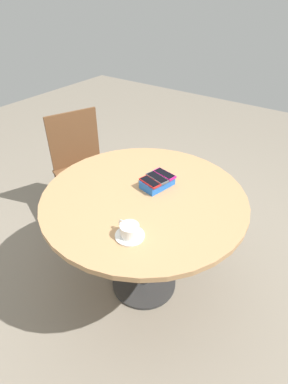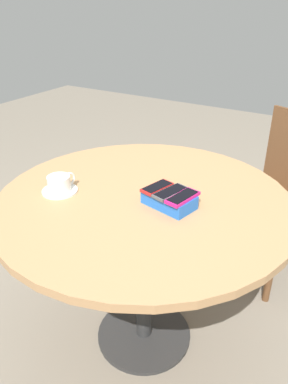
{
  "view_description": "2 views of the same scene",
  "coord_description": "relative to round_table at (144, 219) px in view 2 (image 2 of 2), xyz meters",
  "views": [
    {
      "loc": [
        1.09,
        0.78,
        1.72
      ],
      "look_at": [
        0.0,
        0.0,
        0.77
      ],
      "focal_mm": 28.0,
      "sensor_mm": 36.0,
      "label": 1
    },
    {
      "loc": [
        -0.65,
        1.08,
        1.44
      ],
      "look_at": [
        0.0,
        0.0,
        0.77
      ],
      "focal_mm": 35.0,
      "sensor_mm": 36.0,
      "label": 2
    }
  ],
  "objects": [
    {
      "name": "round_table",
      "position": [
        0.0,
        0.0,
        0.0
      ],
      "size": [
        1.14,
        1.14,
        0.75
      ],
      "color": "#2D2D2D",
      "rests_on": "ground_plane"
    },
    {
      "name": "ground_plane",
      "position": [
        0.0,
        0.0,
        -0.65
      ],
      "size": [
        8.0,
        8.0,
        0.0
      ],
      "primitive_type": "plane",
      "color": "gray"
    },
    {
      "name": "chair_near_window",
      "position": [
        -0.35,
        -0.87,
        -0.19
      ],
      "size": [
        0.58,
        0.58,
        0.89
      ],
      "color": "brown",
      "rests_on": "ground_plane"
    },
    {
      "name": "saucer",
      "position": [
        0.3,
        0.14,
        0.11
      ],
      "size": [
        0.14,
        0.14,
        0.01
      ],
      "primitive_type": "cylinder",
      "color": "white",
      "rests_on": "round_table"
    },
    {
      "name": "phone_magenta",
      "position": [
        -0.17,
        0.02,
        0.16
      ],
      "size": [
        0.08,
        0.15,
        0.01
      ],
      "color": "#D11975",
      "rests_on": "phone_box"
    },
    {
      "name": "coffee_cup",
      "position": [
        0.3,
        0.13,
        0.14
      ],
      "size": [
        0.09,
        0.12,
        0.06
      ],
      "color": "white",
      "rests_on": "saucer"
    },
    {
      "name": "phone_red",
      "position": [
        -0.06,
        0.0,
        0.16
      ],
      "size": [
        0.09,
        0.14,
        0.01
      ],
      "color": "red",
      "rests_on": "phone_box"
    },
    {
      "name": "phone_gray",
      "position": [
        -0.12,
        0.01,
        0.16
      ],
      "size": [
        0.09,
        0.15,
        0.01
      ],
      "color": "#515156",
      "rests_on": "phone_box"
    },
    {
      "name": "phone_box",
      "position": [
        -0.11,
        0.01,
        0.13
      ],
      "size": [
        0.2,
        0.15,
        0.05
      ],
      "color": "blue",
      "rests_on": "round_table"
    }
  ]
}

